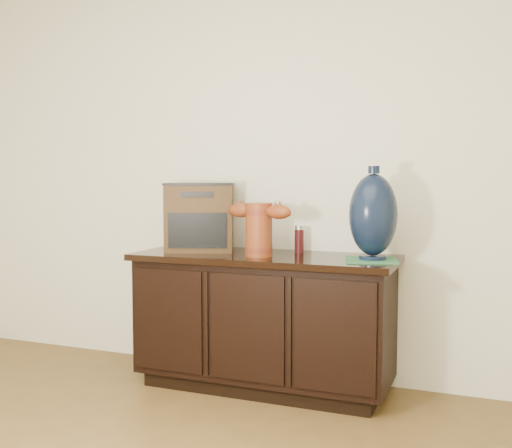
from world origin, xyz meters
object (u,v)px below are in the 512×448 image
at_px(terracotta_vessel, 259,226).
at_px(lamp_base, 373,215).
at_px(tv_radio, 200,217).
at_px(spray_can, 299,239).
at_px(sideboard, 264,320).

bearing_deg(terracotta_vessel, lamp_base, 18.12).
bearing_deg(tv_radio, spray_can, -10.81).
bearing_deg(lamp_base, tv_radio, 175.67).
relative_size(terracotta_vessel, tv_radio, 0.85).
xyz_separation_m(sideboard, spray_can, (0.15, 0.16, 0.44)).
distance_m(lamp_base, spray_can, 0.52).
distance_m(terracotta_vessel, tv_radio, 0.44).
xyz_separation_m(terracotta_vessel, lamp_base, (0.61, 0.05, 0.07)).
relative_size(terracotta_vessel, spray_can, 2.67).
bearing_deg(sideboard, terracotta_vessel, -90.18).
bearing_deg(sideboard, spray_can, 45.56).
height_order(tv_radio, spray_can, tv_radio).
height_order(sideboard, lamp_base, lamp_base).
xyz_separation_m(sideboard, lamp_base, (0.61, -0.03, 0.60)).
relative_size(lamp_base, spray_can, 3.11).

